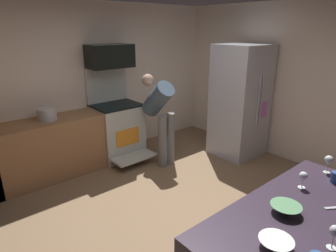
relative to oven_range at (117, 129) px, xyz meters
name	(u,v)px	position (x,y,z in m)	size (l,w,h in m)	color
ground_plane	(180,213)	(-0.30, -1.97, -0.52)	(5.20, 4.80, 0.02)	#816448
wall_back	(87,83)	(-0.30, 0.37, 0.79)	(5.20, 0.12, 2.60)	beige
wall_right	(295,84)	(2.24, -1.97, 0.79)	(0.12, 4.80, 2.60)	beige
lower_cabinet_run	(47,149)	(-1.20, 0.01, -0.06)	(2.40, 0.60, 0.90)	#9A6942
oven_range	(117,129)	(0.00, 0.00, 0.00)	(0.76, 0.99, 1.55)	beige
microwave	(110,56)	(0.00, 0.09, 1.23)	(0.74, 0.38, 0.38)	black
refrigerator	(240,101)	(1.73, -1.28, 0.45)	(0.83, 0.77, 1.93)	silver
person_cook	(160,112)	(0.43, -0.67, 0.37)	(0.31, 0.69, 1.46)	slate
mixing_bowl_large	(276,243)	(-0.96, -3.54, 0.42)	(0.21, 0.21, 0.06)	white
mixing_bowl_small	(286,209)	(-0.58, -3.39, 0.42)	(0.22, 0.22, 0.07)	#588F5E
wine_glass_near	(303,176)	(-0.15, -3.30, 0.50)	(0.07, 0.07, 0.15)	silver
wine_glass_mid	(329,160)	(0.30, -3.32, 0.52)	(0.08, 0.08, 0.17)	silver
wine_glass_far	(335,232)	(-0.70, -3.76, 0.51)	(0.06, 0.06, 0.17)	silver
mug_coffee	(336,177)	(0.17, -3.45, 0.44)	(0.08, 0.08, 0.10)	#2A4A87
stock_pot	(47,114)	(-1.14, 0.01, 0.48)	(0.27, 0.27, 0.18)	#BCBCBC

